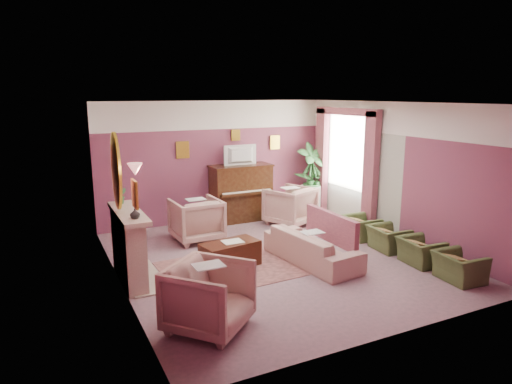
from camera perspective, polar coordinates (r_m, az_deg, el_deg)
name	(u,v)px	position (r m, az deg, el deg)	size (l,w,h in m)	color
floor	(276,259)	(8.42, 2.58, -8.36)	(5.50, 6.00, 0.01)	gray
ceiling	(278,103)	(7.89, 2.78, 11.04)	(5.50, 6.00, 0.01)	beige
wall_back	(216,161)	(10.73, -5.07, 3.82)	(5.50, 0.02, 2.80)	#693758
wall_front	(399,228)	(5.67, 17.44, -4.34)	(5.50, 0.02, 2.80)	#693758
wall_left	(117,200)	(7.16, -17.01, -0.91)	(0.02, 6.00, 2.80)	#693758
wall_right	(397,172)	(9.65, 17.16, 2.37)	(0.02, 6.00, 2.80)	#693758
picture_rail_band	(215,115)	(10.61, -5.16, 9.56)	(5.50, 0.01, 0.65)	white
stripe_panel	(355,178)	(10.66, 12.24, 1.77)	(0.01, 3.00, 2.15)	#B3B9AA
fireplace_surround	(128,248)	(7.60, -15.66, -6.74)	(0.30, 1.40, 1.10)	#B9A590
fireplace_inset	(135,256)	(7.67, -14.86, -7.71)	(0.18, 0.72, 0.68)	black
fire_ember	(138,266)	(7.74, -14.49, -8.93)	(0.06, 0.54, 0.10)	#E3410A
mantel_shelf	(128,213)	(7.45, -15.69, -2.56)	(0.40, 1.55, 0.07)	#B9A590
hearth	(143,277)	(7.82, -13.97, -10.30)	(0.55, 1.50, 0.02)	#B9A590
mirror_frame	(116,171)	(7.29, -17.08, 2.51)	(0.04, 0.72, 1.20)	gold
mirror_glass	(118,171)	(7.29, -16.88, 2.53)	(0.01, 0.60, 1.06)	white
sconce_shade	(135,169)	(6.25, -14.89, 2.78)	(0.20, 0.20, 0.16)	#FF9C90
piano	(241,193)	(10.76, -1.89, -0.17)	(1.40, 0.60, 1.30)	#391F10
piano_keyshelf	(247,193)	(10.43, -1.11, -0.17)	(1.30, 0.12, 0.06)	#391F10
piano_keys	(247,192)	(10.43, -1.11, 0.05)	(1.20, 0.08, 0.02)	white
piano_top	(241,166)	(10.64, -1.92, 3.30)	(1.45, 0.65, 0.04)	#391F10
television	(242,154)	(10.55, -1.82, 4.82)	(0.80, 0.12, 0.48)	black
print_back_left	(183,150)	(10.39, -9.16, 5.22)	(0.30, 0.03, 0.38)	gold
print_back_right	(275,142)	(11.29, 2.37, 6.22)	(0.26, 0.03, 0.34)	gold
print_back_mid	(236,135)	(10.81, -2.56, 7.12)	(0.22, 0.03, 0.26)	gold
print_left_wall	(135,194)	(5.94, -14.92, -0.26)	(0.03, 0.28, 0.36)	gold
window_blind	(348,149)	(10.74, 11.41, 5.25)	(0.03, 1.40, 1.80)	beige
curtain_left	(371,173)	(10.04, 14.14, 2.34)	(0.16, 0.34, 2.60)	#914858
curtain_right	(322,161)	(11.49, 8.23, 3.80)	(0.16, 0.34, 2.60)	#914858
pelmet	(347,111)	(10.63, 11.26, 9.84)	(0.16, 2.20, 0.16)	#914858
mantel_plant	(122,196)	(7.94, -16.43, -0.43)	(0.16, 0.16, 0.28)	#36783C
mantel_vase	(135,214)	(6.94, -14.89, -2.63)	(0.16, 0.16, 0.16)	white
area_rug	(237,267)	(8.04, -2.34, -9.34)	(2.50, 1.80, 0.01)	#8C5451
coffee_table	(230,255)	(7.99, -3.25, -7.81)	(1.00, 0.50, 0.45)	#3B180D
table_paper	(233,242)	(7.93, -2.94, -6.20)	(0.35, 0.28, 0.01)	silver
sofa	(312,241)	(8.19, 7.01, -6.12)	(0.65, 1.96, 0.79)	tan
sofa_throw	(331,227)	(8.35, 9.35, -4.37)	(0.10, 1.49, 0.54)	#914858
floral_armchair_left	(196,217)	(9.39, -7.48, -3.15)	(0.93, 0.93, 0.97)	tan
floral_armchair_right	(290,204)	(10.46, 4.27, -1.49)	(0.93, 0.93, 0.97)	tan
floral_armchair_front	(209,294)	(5.93, -5.88, -12.52)	(0.93, 0.93, 0.97)	tan
olive_chair_a	(459,263)	(8.08, 24.08, -8.05)	(0.50, 0.71, 0.62)	#44552B
olive_chair_b	(421,247)	(8.59, 19.89, -6.52)	(0.50, 0.71, 0.62)	#44552B
olive_chair_c	(388,235)	(9.14, 16.21, -5.14)	(0.50, 0.71, 0.62)	#44552B
olive_chair_d	(361,224)	(9.73, 12.98, -3.90)	(0.50, 0.71, 0.62)	#44552B
side_table	(310,199)	(11.56, 6.81, -0.91)	(0.52, 0.52, 0.70)	silver
side_plant_big	(311,179)	(11.45, 6.87, 1.63)	(0.30, 0.30, 0.34)	#36783C
side_plant_small	(317,180)	(11.44, 7.65, 1.44)	(0.16, 0.16, 0.28)	#36783C
palm_pot	(310,206)	(11.60, 6.82, -1.78)	(0.34, 0.34, 0.34)	brown
palm_plant	(311,172)	(11.41, 6.94, 2.56)	(0.76, 0.76, 1.44)	#36783C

